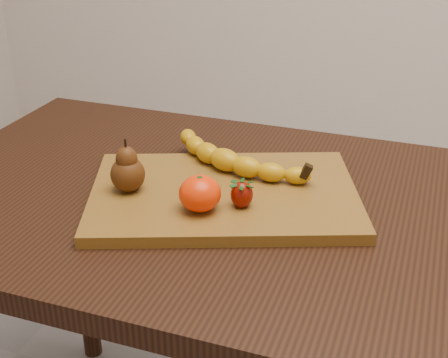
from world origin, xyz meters
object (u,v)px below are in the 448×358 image
(table, at_px, (192,239))
(mandarin, at_px, (200,193))
(cutting_board, at_px, (224,195))
(pear, at_px, (127,165))

(table, height_order, mandarin, mandarin)
(table, relative_size, cutting_board, 2.22)
(mandarin, bearing_deg, table, 121.66)
(table, xyz_separation_m, pear, (-0.09, -0.06, 0.16))
(cutting_board, relative_size, pear, 4.93)
(table, relative_size, pear, 10.96)
(table, height_order, pear, pear)
(cutting_board, height_order, mandarin, mandarin)
(cutting_board, bearing_deg, mandarin, -120.30)
(cutting_board, xyz_separation_m, pear, (-0.15, -0.05, 0.06))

